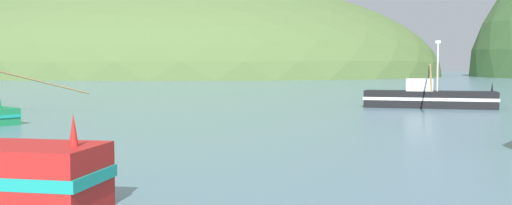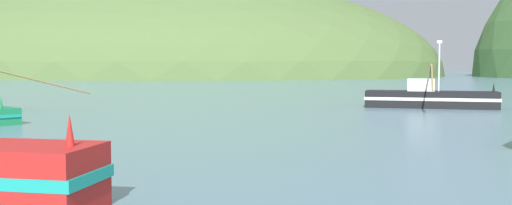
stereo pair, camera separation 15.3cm
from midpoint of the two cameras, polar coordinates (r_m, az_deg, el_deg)
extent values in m
ellipsoid|color=#516B38|center=(188.51, -9.16, 2.66)|extent=(171.83, 137.47, 58.95)
cone|color=#197A47|center=(33.52, -23.49, 0.07)|extent=(0.27, 0.27, 0.70)
cylinder|color=#997F4C|center=(40.46, -20.46, 2.05)|extent=(3.75, 6.98, 2.10)
cone|color=red|center=(12.91, -17.36, -2.54)|extent=(0.21, 0.21, 0.70)
cube|color=black|center=(45.30, 16.73, 0.29)|extent=(9.49, 2.40, 1.25)
cube|color=white|center=(45.29, 16.73, 0.36)|extent=(9.58, 2.43, 0.22)
cone|color=black|center=(45.54, 22.23, 1.41)|extent=(0.20, 0.20, 0.70)
cube|color=silver|center=(45.24, 15.86, 1.67)|extent=(1.96, 1.74, 0.91)
cylinder|color=silver|center=(45.24, 17.49, 3.28)|extent=(0.12, 0.12, 3.51)
cube|color=white|center=(45.27, 17.53, 5.65)|extent=(0.36, 0.04, 0.20)
cylinder|color=#997F4C|center=(49.29, 16.69, 2.59)|extent=(0.22, 5.91, 1.78)
cylinder|color=#997F4C|center=(41.17, 16.87, 2.41)|extent=(0.22, 5.91, 1.78)
camera|label=1|loc=(0.08, -89.84, 0.01)|focal=41.09mm
camera|label=2|loc=(0.08, 90.16, -0.01)|focal=41.09mm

